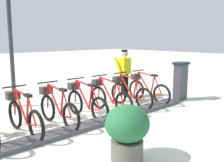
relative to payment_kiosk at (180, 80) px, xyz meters
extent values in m
plane|color=beige|center=(-0.05, 3.78, -0.67)|extent=(60.00, 60.00, 0.00)
cube|color=#47474C|center=(-0.05, 3.78, -0.62)|extent=(0.44, 6.64, 0.10)
cube|color=#38383D|center=(0.00, 0.00, -0.07)|extent=(0.28, 0.44, 1.20)
cube|color=#194C8C|center=(0.15, 0.00, 0.28)|extent=(0.03, 0.30, 0.40)
cube|color=black|center=(0.00, 0.00, 0.57)|extent=(0.36, 0.52, 0.08)
torus|color=black|center=(-0.03, 1.06, -0.33)|extent=(0.67, 0.08, 0.67)
torus|color=black|center=(1.02, 1.05, -0.33)|extent=(0.67, 0.08, 0.67)
cylinder|color=red|center=(0.68, 1.05, -0.05)|extent=(0.60, 0.05, 0.70)
cylinder|color=red|center=(0.34, 1.06, -0.09)|extent=(0.16, 0.05, 0.61)
cylinder|color=red|center=(0.62, 1.05, 0.25)|extent=(0.69, 0.05, 0.11)
cylinder|color=red|center=(0.18, 1.06, -0.36)|extent=(0.43, 0.04, 0.09)
cylinder|color=red|center=(0.12, 1.06, -0.06)|extent=(0.33, 0.03, 0.56)
cylinder|color=red|center=(0.99, 1.05, -0.02)|extent=(0.10, 0.04, 0.62)
cube|color=black|center=(0.28, 1.06, 0.24)|extent=(0.22, 0.10, 0.06)
cylinder|color=black|center=(0.96, 1.05, 0.33)|extent=(0.04, 0.54, 0.03)
cube|color=#2D2D2D|center=(1.07, 1.05, 0.11)|extent=(0.20, 0.28, 0.18)
torus|color=black|center=(-0.03, 1.89, -0.33)|extent=(0.67, 0.08, 0.67)
torus|color=black|center=(1.02, 1.88, -0.33)|extent=(0.67, 0.08, 0.67)
cylinder|color=red|center=(0.68, 1.89, -0.05)|extent=(0.60, 0.05, 0.70)
cylinder|color=red|center=(0.34, 1.89, -0.09)|extent=(0.16, 0.05, 0.61)
cylinder|color=red|center=(0.62, 1.89, 0.25)|extent=(0.69, 0.05, 0.11)
cylinder|color=red|center=(0.18, 1.89, -0.36)|extent=(0.43, 0.04, 0.09)
cylinder|color=red|center=(0.12, 1.89, -0.06)|extent=(0.33, 0.03, 0.56)
cylinder|color=red|center=(0.99, 1.88, -0.02)|extent=(0.10, 0.04, 0.62)
cube|color=black|center=(0.28, 1.89, 0.24)|extent=(0.22, 0.10, 0.06)
cylinder|color=black|center=(0.96, 1.89, 0.33)|extent=(0.04, 0.54, 0.03)
cube|color=#2D2D2D|center=(1.07, 1.88, 0.11)|extent=(0.20, 0.28, 0.18)
torus|color=black|center=(-0.03, 2.73, -0.33)|extent=(0.67, 0.08, 0.67)
torus|color=black|center=(1.02, 2.72, -0.33)|extent=(0.67, 0.08, 0.67)
cylinder|color=red|center=(0.68, 2.72, -0.05)|extent=(0.60, 0.05, 0.70)
cylinder|color=red|center=(0.34, 2.72, -0.09)|extent=(0.16, 0.05, 0.61)
cylinder|color=red|center=(0.62, 2.72, 0.25)|extent=(0.69, 0.05, 0.11)
cylinder|color=red|center=(0.18, 2.73, -0.36)|extent=(0.43, 0.04, 0.09)
cylinder|color=red|center=(0.12, 2.73, -0.06)|extent=(0.33, 0.03, 0.56)
cylinder|color=red|center=(0.99, 2.72, -0.02)|extent=(0.10, 0.04, 0.62)
cube|color=black|center=(0.28, 2.73, 0.24)|extent=(0.22, 0.10, 0.06)
cylinder|color=black|center=(0.96, 2.72, 0.33)|extent=(0.04, 0.54, 0.03)
cube|color=#2D2D2D|center=(1.07, 2.72, 0.11)|extent=(0.20, 0.28, 0.18)
torus|color=black|center=(-0.03, 3.56, -0.33)|extent=(0.67, 0.08, 0.67)
torus|color=black|center=(1.02, 3.55, -0.33)|extent=(0.67, 0.08, 0.67)
cylinder|color=red|center=(0.68, 3.56, -0.05)|extent=(0.60, 0.05, 0.70)
cylinder|color=red|center=(0.34, 3.56, -0.09)|extent=(0.16, 0.05, 0.61)
cylinder|color=red|center=(0.62, 3.56, 0.25)|extent=(0.69, 0.05, 0.11)
cylinder|color=red|center=(0.18, 3.56, -0.36)|extent=(0.43, 0.04, 0.09)
cylinder|color=red|center=(0.12, 3.56, -0.06)|extent=(0.33, 0.03, 0.56)
cylinder|color=red|center=(0.99, 3.55, -0.02)|extent=(0.10, 0.04, 0.62)
cube|color=black|center=(0.28, 3.56, 0.24)|extent=(0.22, 0.10, 0.06)
cylinder|color=black|center=(0.96, 3.55, 0.33)|extent=(0.04, 0.54, 0.03)
cube|color=#2D2D2D|center=(1.07, 3.55, 0.11)|extent=(0.20, 0.28, 0.18)
torus|color=black|center=(-0.03, 4.40, -0.33)|extent=(0.67, 0.08, 0.67)
torus|color=black|center=(1.02, 4.39, -0.33)|extent=(0.67, 0.08, 0.67)
cylinder|color=red|center=(0.68, 4.39, -0.05)|extent=(0.60, 0.05, 0.70)
cylinder|color=red|center=(0.34, 4.39, -0.09)|extent=(0.16, 0.05, 0.61)
cylinder|color=red|center=(0.62, 4.39, 0.25)|extent=(0.69, 0.05, 0.11)
cylinder|color=red|center=(0.18, 4.40, -0.36)|extent=(0.43, 0.04, 0.09)
cylinder|color=red|center=(0.12, 4.40, -0.06)|extent=(0.33, 0.03, 0.56)
cylinder|color=red|center=(0.99, 4.39, -0.02)|extent=(0.10, 0.04, 0.62)
cube|color=black|center=(0.28, 4.39, 0.24)|extent=(0.22, 0.10, 0.06)
cylinder|color=black|center=(0.96, 4.39, 0.33)|extent=(0.04, 0.54, 0.03)
cube|color=#2D2D2D|center=(1.07, 4.39, 0.11)|extent=(0.20, 0.28, 0.18)
torus|color=black|center=(-0.03, 5.23, -0.33)|extent=(0.67, 0.08, 0.67)
torus|color=black|center=(1.02, 5.22, -0.33)|extent=(0.67, 0.08, 0.67)
cylinder|color=red|center=(0.68, 5.23, -0.05)|extent=(0.60, 0.05, 0.70)
cylinder|color=red|center=(0.34, 5.23, -0.09)|extent=(0.16, 0.05, 0.61)
cylinder|color=red|center=(0.62, 5.23, 0.25)|extent=(0.69, 0.05, 0.11)
cylinder|color=red|center=(0.18, 5.23, -0.36)|extent=(0.43, 0.04, 0.09)
cylinder|color=red|center=(0.12, 5.23, -0.06)|extent=(0.33, 0.03, 0.56)
cylinder|color=red|center=(0.99, 5.22, -0.02)|extent=(0.10, 0.04, 0.62)
cube|color=black|center=(0.28, 5.23, 0.24)|extent=(0.22, 0.10, 0.06)
cylinder|color=black|center=(0.96, 5.22, 0.33)|extent=(0.04, 0.54, 0.03)
cube|color=#2D2D2D|center=(1.07, 5.22, 0.11)|extent=(0.20, 0.28, 0.18)
cube|color=white|center=(1.64, 1.16, -0.62)|extent=(0.27, 0.14, 0.10)
cube|color=white|center=(1.55, 0.92, -0.62)|extent=(0.27, 0.14, 0.10)
cylinder|color=black|center=(1.58, 1.14, -0.24)|extent=(0.15, 0.15, 0.82)
cylinder|color=black|center=(1.61, 0.94, -0.24)|extent=(0.15, 0.15, 0.82)
cube|color=yellow|center=(1.59, 1.04, 0.43)|extent=(0.31, 0.43, 0.56)
cylinder|color=yellow|center=(1.66, 1.31, 0.46)|extent=(0.35, 0.14, 0.57)
cylinder|color=yellow|center=(1.72, 0.79, 0.46)|extent=(0.35, 0.14, 0.57)
sphere|color=tan|center=(1.59, 1.04, 0.86)|extent=(0.22, 0.22, 0.22)
cylinder|color=black|center=(1.61, 1.04, 0.96)|extent=(0.22, 0.22, 0.06)
cylinder|color=#2D2D33|center=(2.97, 4.44, 1.39)|extent=(0.12, 0.12, 4.12)
cylinder|color=#59544C|center=(-1.80, 4.45, -0.49)|extent=(0.56, 0.56, 0.35)
ellipsoid|color=#236438|center=(-1.80, 4.45, -0.02)|extent=(0.76, 0.76, 0.64)
camera|label=1|loc=(-4.68, 7.48, 1.42)|focal=41.42mm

